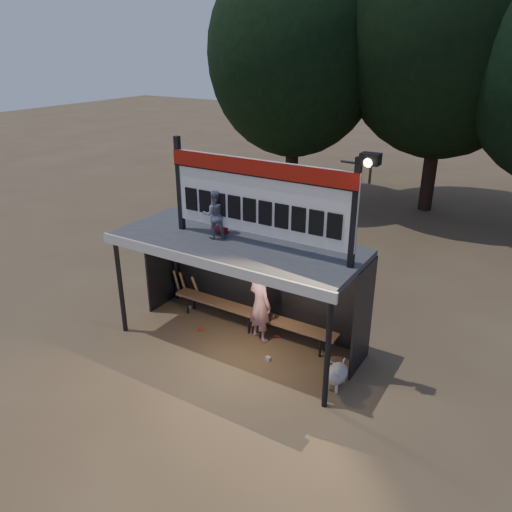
# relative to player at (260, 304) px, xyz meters

# --- Properties ---
(ground) EXTENTS (80.00, 80.00, 0.00)m
(ground) POSITION_rel_player_xyz_m (-0.31, -0.38, -0.83)
(ground) COLOR brown
(ground) RESTS_ON ground
(player) EXTENTS (0.71, 0.58, 1.67)m
(player) POSITION_rel_player_xyz_m (0.00, 0.00, 0.00)
(player) COLOR silver
(player) RESTS_ON ground
(child_a) EXTENTS (0.59, 0.57, 0.96)m
(child_a) POSITION_rel_player_xyz_m (-0.77, -0.44, 1.97)
(child_a) COLOR gray
(child_a) RESTS_ON dugout_shelter
(child_b) EXTENTS (0.53, 0.48, 0.92)m
(child_b) POSITION_rel_player_xyz_m (-0.83, -0.14, 1.95)
(child_b) COLOR #A6191D
(child_b) RESTS_ON dugout_shelter
(dugout_shelter) EXTENTS (5.10, 2.08, 2.32)m
(dugout_shelter) POSITION_rel_player_xyz_m (-0.31, -0.13, 1.01)
(dugout_shelter) COLOR #3F3F42
(dugout_shelter) RESTS_ON ground
(scoreboard_assembly) EXTENTS (4.10, 0.27, 1.99)m
(scoreboard_assembly) POSITION_rel_player_xyz_m (0.24, -0.38, 2.49)
(scoreboard_assembly) COLOR black
(scoreboard_assembly) RESTS_ON dugout_shelter
(bench) EXTENTS (4.00, 0.35, 0.48)m
(bench) POSITION_rel_player_xyz_m (-0.31, 0.17, -0.40)
(bench) COLOR #86603F
(bench) RESTS_ON ground
(tree_left) EXTENTS (6.46, 6.46, 9.27)m
(tree_left) POSITION_rel_player_xyz_m (-4.31, 9.62, 4.68)
(tree_left) COLOR black
(tree_left) RESTS_ON ground
(tree_mid) EXTENTS (7.22, 7.22, 10.36)m
(tree_mid) POSITION_rel_player_xyz_m (0.69, 11.12, 5.33)
(tree_mid) COLOR #2F1E15
(tree_mid) RESTS_ON ground
(dog) EXTENTS (0.36, 0.81, 0.49)m
(dog) POSITION_rel_player_xyz_m (2.05, -0.69, -0.55)
(dog) COLOR beige
(dog) RESTS_ON ground
(bats) EXTENTS (0.68, 0.35, 0.84)m
(bats) POSITION_rel_player_xyz_m (-2.33, 0.44, -0.40)
(bats) COLOR olive
(bats) RESTS_ON ground
(litter) EXTENTS (3.96, 1.21, 0.08)m
(litter) POSITION_rel_player_xyz_m (0.10, -0.05, -0.79)
(litter) COLOR red
(litter) RESTS_ON ground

